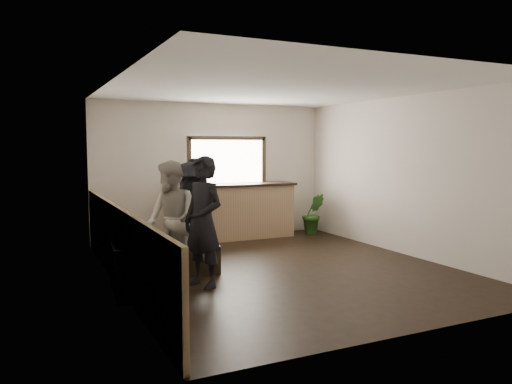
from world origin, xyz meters
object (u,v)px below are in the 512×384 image
person_b (171,220)px  person_d (195,207)px  cup_b (203,240)px  sofa (140,259)px  cup_a (186,237)px  person_a (203,222)px  person_c (190,215)px  bar_counter (232,208)px  potted_plant (313,214)px  coffee_table (196,255)px

person_b → person_d: bearing=136.2°
cup_b → person_b: bearing=-159.2°
sofa → cup_a: size_ratio=17.02×
person_a → person_c: bearing=146.1°
bar_counter → person_b: bar_counter is taller
potted_plant → person_c: (-3.38, -1.73, 0.39)m
person_b → cup_b: bearing=99.3°
coffee_table → person_c: person_c is taller
sofa → cup_b: 1.04m
person_b → person_c: person_b is taller
potted_plant → person_d: person_d is taller
coffee_table → cup_a: cup_a is taller
coffee_table → person_d: (0.30, 0.88, 0.64)m
person_a → potted_plant: bearing=104.5°
cup_a → person_d: size_ratio=0.07×
potted_plant → person_b: (-3.85, -2.29, 0.42)m
bar_counter → person_a: bearing=-119.0°
person_b → person_a: bearing=12.4°
sofa → cup_a: sofa is taller
bar_counter → coffee_table: bar_counter is taller
bar_counter → sofa: bearing=-134.8°
sofa → potted_plant: 4.86m
cup_a → potted_plant: (3.45, 1.70, -0.04)m
sofa → person_d: 1.82m
person_d → sofa: bearing=-15.0°
bar_counter → person_c: (-1.53, -1.93, 0.20)m
bar_counter → person_b: size_ratio=1.57×
person_a → sofa: bearing=-156.6°
coffee_table → person_d: person_d is taller
potted_plant → cup_a: bearing=-153.7°
coffee_table → potted_plant: (3.36, 1.93, 0.23)m
coffee_table → person_c: (-0.02, 0.20, 0.62)m
bar_counter → coffee_table: (-1.51, -2.13, -0.43)m
person_d → person_b: bearing=-1.7°
person_a → person_b: 0.68m
person_a → person_d: 1.94m
person_a → person_b: bearing=179.2°
person_c → person_d: 0.76m
bar_counter → cup_a: bar_counter is taller
person_b → person_d: size_ratio=1.00×
potted_plant → person_d: 3.26m
cup_a → potted_plant: potted_plant is taller
cup_a → person_c: bearing=-21.7°
cup_a → potted_plant: 3.84m
coffee_table → person_a: person_a is taller
sofa → coffee_table: bearing=-65.1°
bar_counter → person_d: 1.75m
potted_plant → person_c: size_ratio=0.53×
potted_plant → person_a: bearing=-140.9°
cup_b → person_a: 0.98m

